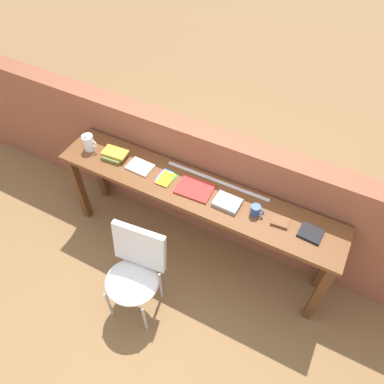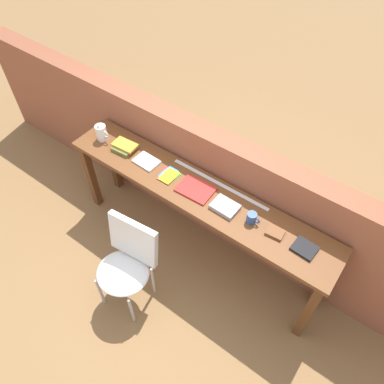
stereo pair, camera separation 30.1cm
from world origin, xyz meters
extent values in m
plane|color=olive|center=(0.00, 0.00, 0.00)|extent=(40.00, 40.00, 0.00)
cube|color=#935138|center=(0.00, 0.64, 0.61)|extent=(6.00, 0.20, 1.21)
cube|color=brown|center=(0.00, 0.30, 0.86)|extent=(2.50, 0.44, 0.04)
cube|color=#5B341A|center=(-1.19, 0.14, 0.42)|extent=(0.07, 0.07, 0.84)
cube|color=#5B341A|center=(1.19, 0.14, 0.42)|extent=(0.07, 0.07, 0.84)
cube|color=#5B341A|center=(-1.19, 0.46, 0.42)|extent=(0.07, 0.07, 0.84)
cube|color=#5B341A|center=(1.19, 0.46, 0.42)|extent=(0.07, 0.07, 0.84)
ellipsoid|color=white|center=(-0.17, -0.47, 0.45)|extent=(0.48, 0.46, 0.08)
cube|color=white|center=(-0.19, -0.28, 0.69)|extent=(0.45, 0.15, 0.40)
cylinder|color=#B2B2B7|center=(-0.31, -0.65, 0.21)|extent=(0.02, 0.02, 0.41)
cylinder|color=#B2B2B7|center=(0.01, -0.61, 0.21)|extent=(0.02, 0.02, 0.41)
cylinder|color=#B2B2B7|center=(-0.35, -0.33, 0.21)|extent=(0.02, 0.02, 0.41)
cylinder|color=#B2B2B7|center=(-0.02, -0.30, 0.21)|extent=(0.02, 0.02, 0.41)
cylinder|color=white|center=(-1.06, 0.29, 0.96)|extent=(0.10, 0.10, 0.15)
cone|color=white|center=(-1.06, 0.26, 1.04)|extent=(0.04, 0.03, 0.04)
torus|color=white|center=(-1.00, 0.29, 0.96)|extent=(0.07, 0.01, 0.07)
cube|color=olive|center=(-0.80, 0.31, 0.90)|extent=(0.19, 0.17, 0.03)
cube|color=gold|center=(-0.80, 0.32, 0.93)|extent=(0.23, 0.15, 0.02)
cube|color=white|center=(-0.53, 0.30, 0.89)|extent=(0.22, 0.16, 0.02)
cube|color=green|center=(-0.27, 0.30, 0.88)|extent=(0.15, 0.17, 0.00)
cube|color=#E5334C|center=(-0.29, 0.29, 0.88)|extent=(0.14, 0.17, 0.00)
cube|color=#3399D8|center=(-0.29, 0.31, 0.89)|extent=(0.11, 0.16, 0.00)
cube|color=yellow|center=(-0.27, 0.29, 0.89)|extent=(0.11, 0.16, 0.00)
cube|color=red|center=(0.00, 0.30, 0.89)|extent=(0.30, 0.23, 0.02)
cube|color=#9E9EA3|center=(0.30, 0.28, 0.90)|extent=(0.21, 0.16, 0.04)
cylinder|color=#2D4C8C|center=(0.53, 0.29, 0.93)|extent=(0.08, 0.08, 0.09)
torus|color=#2D4C8C|center=(0.57, 0.29, 0.93)|extent=(0.06, 0.01, 0.06)
cube|color=brown|center=(0.73, 0.30, 0.89)|extent=(0.14, 0.11, 0.02)
cube|color=black|center=(0.96, 0.31, 0.89)|extent=(0.18, 0.16, 0.02)
cube|color=silver|center=(0.12, 0.47, 0.88)|extent=(0.93, 0.03, 0.00)
camera|label=1|loc=(0.90, -1.48, 3.20)|focal=35.00mm
camera|label=2|loc=(1.16, -1.32, 3.20)|focal=35.00mm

